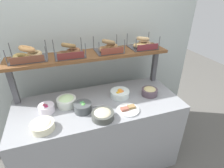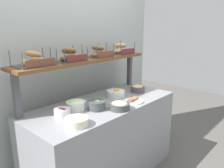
# 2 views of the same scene
# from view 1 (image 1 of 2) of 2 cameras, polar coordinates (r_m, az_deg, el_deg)

# --- Properties ---
(ground_plane) EXTENTS (8.00, 8.00, 0.00)m
(ground_plane) POSITION_cam_1_polar(r_m,az_deg,el_deg) (2.37, -3.50, -23.22)
(ground_plane) COLOR #595651
(back_wall) EXTENTS (2.86, 0.06, 2.40)m
(back_wall) POSITION_cam_1_polar(r_m,az_deg,el_deg) (2.11, -8.57, 10.05)
(back_wall) COLOR #ABB6B1
(back_wall) RESTS_ON ground_plane
(deli_counter) EXTENTS (1.66, 0.70, 0.85)m
(deli_counter) POSITION_cam_1_polar(r_m,az_deg,el_deg) (2.05, -3.87, -15.90)
(deli_counter) COLOR gray
(deli_counter) RESTS_ON ground_plane
(shelf_riser_left) EXTENTS (0.05, 0.05, 0.40)m
(shelf_riser_left) POSITION_cam_1_polar(r_m,az_deg,el_deg) (1.93, -29.46, -0.30)
(shelf_riser_left) COLOR #4C4C51
(shelf_riser_left) RESTS_ON deli_counter
(shelf_riser_right) EXTENTS (0.05, 0.05, 0.40)m
(shelf_riser_right) POSITION_cam_1_polar(r_m,az_deg,el_deg) (2.18, 13.56, 5.98)
(shelf_riser_right) COLOR #4C4C51
(shelf_riser_right) RESTS_ON deli_counter
(upper_shelf) EXTENTS (1.62, 0.32, 0.03)m
(upper_shelf) POSITION_cam_1_polar(r_m,az_deg,el_deg) (1.83, -7.00, 9.35)
(upper_shelf) COLOR brown
(upper_shelf) RESTS_ON shelf_riser_left
(bowl_veggie_mix) EXTENTS (0.17, 0.17, 0.09)m
(bowl_veggie_mix) POSITION_cam_1_polar(r_m,az_deg,el_deg) (1.66, -9.41, -7.38)
(bowl_veggie_mix) COLOR #464B4D
(bowl_veggie_mix) RESTS_ON deli_counter
(bowl_tuna_salad) EXTENTS (0.20, 0.20, 0.08)m
(bowl_tuna_salad) POSITION_cam_1_polar(r_m,az_deg,el_deg) (1.57, -3.03, -9.88)
(bowl_tuna_salad) COLOR #454843
(bowl_tuna_salad) RESTS_ON deli_counter
(bowl_fruit_salad) EXTENTS (0.20, 0.20, 0.09)m
(bowl_fruit_salad) POSITION_cam_1_polar(r_m,az_deg,el_deg) (1.86, 2.58, -3.01)
(bowl_fruit_salad) COLOR white
(bowl_fruit_salad) RESTS_ON deli_counter
(bowl_hummus) EXTENTS (0.17, 0.17, 0.09)m
(bowl_hummus) POSITION_cam_1_polar(r_m,az_deg,el_deg) (1.92, 12.06, -2.30)
(bowl_hummus) COLOR #54424D
(bowl_hummus) RESTS_ON deli_counter
(bowl_beet_salad) EXTENTS (0.14, 0.14, 0.08)m
(bowl_beet_salad) POSITION_cam_1_polar(r_m,az_deg,el_deg) (1.75, -20.45, -7.29)
(bowl_beet_salad) COLOR white
(bowl_beet_salad) RESTS_ON deli_counter
(bowl_scallion_spread) EXTENTS (0.19, 0.19, 0.10)m
(bowl_scallion_spread) POSITION_cam_1_polar(r_m,az_deg,el_deg) (1.77, -14.51, -5.32)
(bowl_scallion_spread) COLOR silver
(bowl_scallion_spread) RESTS_ON deli_counter
(bowl_potato_salad) EXTENTS (0.19, 0.19, 0.08)m
(bowl_potato_salad) POSITION_cam_1_polar(r_m,az_deg,el_deg) (1.56, -21.60, -12.32)
(bowl_potato_salad) COLOR #ECE7C1
(bowl_potato_salad) RESTS_ON deli_counter
(serving_plate_white) EXTENTS (0.21, 0.21, 0.04)m
(serving_plate_white) POSITION_cam_1_polar(r_m,az_deg,el_deg) (1.68, 5.20, -8.20)
(serving_plate_white) COLOR white
(serving_plate_white) RESTS_ON deli_counter
(serving_spoon_near_plate) EXTENTS (0.18, 0.04, 0.01)m
(serving_spoon_near_plate) POSITION_cam_1_polar(r_m,az_deg,el_deg) (1.72, -6.73, -7.29)
(serving_spoon_near_plate) COLOR #B7B7BC
(serving_spoon_near_plate) RESTS_ON deli_counter
(bagel_basket_sesame) EXTENTS (0.33, 0.25, 0.14)m
(bagel_basket_sesame) POSITION_cam_1_polar(r_m,az_deg,el_deg) (1.80, -25.55, 8.54)
(bagel_basket_sesame) COLOR #4C4C51
(bagel_basket_sesame) RESTS_ON upper_shelf
(bagel_basket_cinnamon_raisin) EXTENTS (0.29, 0.24, 0.14)m
(bagel_basket_cinnamon_raisin) POSITION_cam_1_polar(r_m,az_deg,el_deg) (1.77, -13.70, 10.28)
(bagel_basket_cinnamon_raisin) COLOR #4C4C51
(bagel_basket_cinnamon_raisin) RESTS_ON upper_shelf
(bagel_basket_everything) EXTENTS (0.28, 0.25, 0.14)m
(bagel_basket_everything) POSITION_cam_1_polar(r_m,az_deg,el_deg) (1.86, -1.14, 11.88)
(bagel_basket_everything) COLOR #4C4C51
(bagel_basket_everything) RESTS_ON upper_shelf
(bagel_basket_plain) EXTENTS (0.28, 0.26, 0.14)m
(bagel_basket_plain) POSITION_cam_1_polar(r_m,az_deg,el_deg) (2.00, 9.83, 12.77)
(bagel_basket_plain) COLOR #4C4C51
(bagel_basket_plain) RESTS_ON upper_shelf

